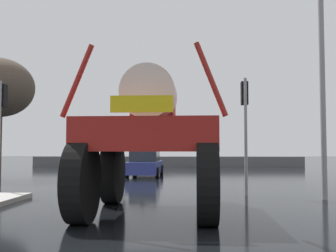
{
  "coord_description": "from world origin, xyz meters",
  "views": [
    {
      "loc": [
        1.88,
        -4.31,
        1.66
      ],
      "look_at": [
        1.31,
        7.55,
        2.32
      ],
      "focal_mm": 42.72,
      "sensor_mm": 36.0,
      "label": 1
    }
  ],
  "objects_px": {
    "traffic_signal_far_right": "(124,134)",
    "sedan_ahead": "(145,164)",
    "oversize_sprayer": "(152,142)",
    "traffic_signal_near_left": "(2,111)",
    "traffic_signal_near_right": "(245,110)",
    "traffic_signal_far_left": "(142,139)",
    "streetlight_near_right": "(327,46)"
  },
  "relations": [
    {
      "from": "oversize_sprayer",
      "to": "traffic_signal_near_left",
      "type": "height_order",
      "value": "traffic_signal_near_left"
    },
    {
      "from": "oversize_sprayer",
      "to": "sedan_ahead",
      "type": "xyz_separation_m",
      "value": [
        -1.58,
        13.33,
        -1.12
      ]
    },
    {
      "from": "sedan_ahead",
      "to": "traffic_signal_near_left",
      "type": "distance_m",
      "value": 10.52
    },
    {
      "from": "oversize_sprayer",
      "to": "traffic_signal_near_right",
      "type": "relative_size",
      "value": 1.26
    },
    {
      "from": "traffic_signal_far_right",
      "to": "streetlight_near_right",
      "type": "distance_m",
      "value": 23.12
    },
    {
      "from": "traffic_signal_near_right",
      "to": "traffic_signal_far_left",
      "type": "relative_size",
      "value": 1.23
    },
    {
      "from": "traffic_signal_near_left",
      "to": "traffic_signal_far_right",
      "type": "height_order",
      "value": "traffic_signal_near_left"
    },
    {
      "from": "streetlight_near_right",
      "to": "sedan_ahead",
      "type": "bearing_deg",
      "value": 124.37
    },
    {
      "from": "traffic_signal_near_right",
      "to": "traffic_signal_near_left",
      "type": "bearing_deg",
      "value": 180.0
    },
    {
      "from": "traffic_signal_near_left",
      "to": "traffic_signal_far_right",
      "type": "relative_size",
      "value": 1.05
    },
    {
      "from": "sedan_ahead",
      "to": "oversize_sprayer",
      "type": "bearing_deg",
      "value": -171.73
    },
    {
      "from": "oversize_sprayer",
      "to": "streetlight_near_right",
      "type": "distance_m",
      "value": 7.04
    },
    {
      "from": "traffic_signal_near_left",
      "to": "traffic_signal_far_left",
      "type": "xyz_separation_m",
      "value": [
        3.04,
        19.59,
        -0.55
      ]
    },
    {
      "from": "oversize_sprayer",
      "to": "traffic_signal_far_left",
      "type": "xyz_separation_m",
      "value": [
        -2.91,
        23.62,
        0.64
      ]
    },
    {
      "from": "traffic_signal_near_left",
      "to": "streetlight_near_right",
      "type": "bearing_deg",
      "value": -5.61
    },
    {
      "from": "traffic_signal_near_right",
      "to": "traffic_signal_far_left",
      "type": "xyz_separation_m",
      "value": [
        -5.91,
        19.59,
        -0.56
      ]
    },
    {
      "from": "traffic_signal_near_left",
      "to": "traffic_signal_far_left",
      "type": "relative_size",
      "value": 1.22
    },
    {
      "from": "sedan_ahead",
      "to": "traffic_signal_near_right",
      "type": "distance_m",
      "value": 10.62
    },
    {
      "from": "traffic_signal_near_right",
      "to": "traffic_signal_far_left",
      "type": "distance_m",
      "value": 20.47
    },
    {
      "from": "streetlight_near_right",
      "to": "oversize_sprayer",
      "type": "bearing_deg",
      "value": -152.36
    },
    {
      "from": "traffic_signal_near_right",
      "to": "traffic_signal_far_left",
      "type": "bearing_deg",
      "value": 106.78
    },
    {
      "from": "sedan_ahead",
      "to": "traffic_signal_far_left",
      "type": "relative_size",
      "value": 1.22
    },
    {
      "from": "oversize_sprayer",
      "to": "sedan_ahead",
      "type": "distance_m",
      "value": 13.47
    },
    {
      "from": "oversize_sprayer",
      "to": "traffic_signal_far_left",
      "type": "relative_size",
      "value": 1.54
    },
    {
      "from": "traffic_signal_near_left",
      "to": "traffic_signal_near_right",
      "type": "distance_m",
      "value": 8.94
    },
    {
      "from": "traffic_signal_far_left",
      "to": "streetlight_near_right",
      "type": "xyz_separation_m",
      "value": [
        8.46,
        -20.72,
        2.57
      ]
    },
    {
      "from": "traffic_signal_far_left",
      "to": "streetlight_near_right",
      "type": "distance_m",
      "value": 22.53
    },
    {
      "from": "traffic_signal_far_right",
      "to": "streetlight_near_right",
      "type": "relative_size",
      "value": 0.43
    },
    {
      "from": "traffic_signal_near_right",
      "to": "traffic_signal_far_right",
      "type": "xyz_separation_m",
      "value": [
        -7.49,
        19.58,
        -0.16
      ]
    },
    {
      "from": "sedan_ahead",
      "to": "streetlight_near_right",
      "type": "distance_m",
      "value": 13.35
    },
    {
      "from": "traffic_signal_far_right",
      "to": "sedan_ahead",
      "type": "bearing_deg",
      "value": -74.18
    },
    {
      "from": "oversize_sprayer",
      "to": "traffic_signal_far_right",
      "type": "bearing_deg",
      "value": 11.98
    }
  ]
}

